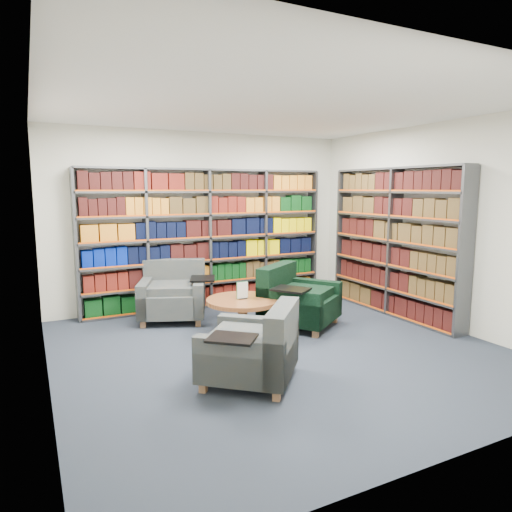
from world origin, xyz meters
name	(u,v)px	position (x,y,z in m)	size (l,w,h in m)	color
room_shell	(279,233)	(0.00, 0.00, 1.40)	(5.02, 5.02, 2.82)	#1D2331
bookshelf_back	(208,239)	(0.00, 2.34, 1.10)	(4.00, 0.28, 2.20)	#47494F
bookshelf_right	(395,243)	(2.34, 0.60, 1.10)	(0.28, 2.50, 2.20)	#47494F
chair_teal_left	(174,295)	(-0.72, 1.88, 0.34)	(1.23, 1.19, 0.84)	#041831
chair_green_right	(294,301)	(0.68, 0.77, 0.34)	(1.28, 1.28, 0.84)	black
chair_teal_front	(257,351)	(-0.64, -0.71, 0.32)	(1.21, 1.21, 0.78)	#041831
coffee_table	(243,306)	(-0.10, 0.79, 0.36)	(0.97, 0.97, 0.68)	#9A5E36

